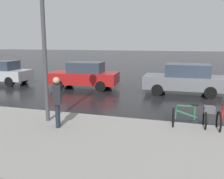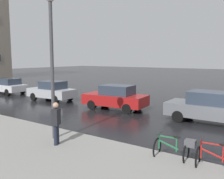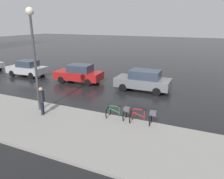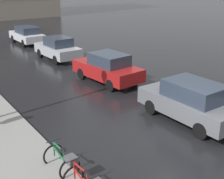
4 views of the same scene
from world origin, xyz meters
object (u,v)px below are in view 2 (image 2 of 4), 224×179
Objects in this scene: pedestrian at (56,122)px; bicycle_nearest at (221,158)px; car_white at (7,86)px; car_grey at (209,107)px; streetlamp at (51,38)px; bicycle_second at (175,148)px; car_silver at (52,91)px; car_red at (116,97)px.

bicycle_nearest is at bearing -77.03° from pedestrian.
car_white is (6.16, 20.72, 0.28)m from bicycle_nearest.
streetlamp reaches higher than car_grey.
car_silver reaches higher than bicycle_second.
car_red is at bearing 12.56° from streetlamp.
streetlamp is (-6.90, 4.55, 3.41)m from car_grey.
pedestrian is (-7.38, 3.88, 0.17)m from car_grey.
car_red is at bearing 16.66° from pedestrian.
car_grey is 8.94m from streetlamp.
car_grey is 18.88m from car_white.
car_grey is (6.03, 0.39, 0.38)m from bicycle_second.
car_grey is at bearing -90.30° from car_white.
bicycle_second is 0.33× the size of car_silver.
car_red is 6.21m from car_silver.
car_grey is at bearing -27.73° from pedestrian.
pedestrian is (-7.48, -15.00, 0.24)m from car_white.
car_white is at bearing 72.36° from bicycle_second.
car_white is at bearing 73.44° from bicycle_nearest.
car_grey is 1.08× the size of car_silver.
bicycle_nearest is 9.98m from car_red.
car_grey is at bearing 3.73° from bicycle_second.
car_red is 0.72× the size of streetlamp.
car_grey is 1.06× the size of car_white.
car_silver is 2.27× the size of pedestrian.
car_grey reaches higher than car_silver.
streetlamp is (-6.89, -1.53, 3.44)m from car_red.
bicycle_second is 0.22× the size of streetlamp.
car_red is at bearing 90.09° from car_grey.
streetlamp is at bearing -131.31° from car_silver.
streetlamp is (-0.84, 6.39, 3.77)m from bicycle_nearest.
car_white is 16.32m from streetlamp.
pedestrian is (-1.35, 4.27, 0.54)m from bicycle_second.
bicycle_nearest is 6.35m from car_grey.
car_silver reaches higher than bicycle_nearest.
car_silver is at bearing 48.69° from streetlamp.
bicycle_second is 6.29m from streetlamp.
pedestrian reaches higher than car_grey.
bicycle_nearest is 0.78× the size of pedestrian.
streetlamp reaches higher than bicycle_nearest.
bicycle_second is 0.75× the size of pedestrian.
car_silver is (5.93, 12.69, 0.32)m from bicycle_second.
car_grey is 2.44× the size of pedestrian.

